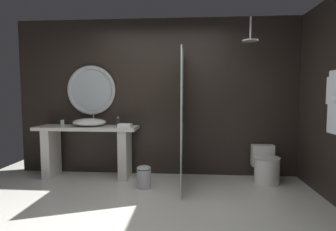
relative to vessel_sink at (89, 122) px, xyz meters
The scene contains 12 objects.
ground_plane 2.15m from the vessel_sink, 55.69° to the right, with size 5.76×5.76×0.00m, color silver.
back_wall_panel 1.21m from the vessel_sink, 14.61° to the left, with size 4.80×0.10×2.60m, color black.
vanity_counter 0.38m from the vessel_sink, 132.32° to the right, with size 1.64×0.49×0.84m.
vessel_sink is the anchor object (origin of this frame).
tumbler_cup 0.46m from the vessel_sink, behind, with size 0.06×0.06×0.10m, color silver.
soap_dispenser 0.48m from the vessel_sink, ahead, with size 0.06×0.06×0.16m.
round_wall_mirror 0.56m from the vessel_sink, 97.59° to the left, with size 0.83×0.07×0.83m.
shower_glass_panel 1.56m from the vessel_sink, 12.10° to the right, with size 0.02×1.13×1.97m, color silver.
rain_shower_head 2.83m from the vessel_sink, ahead, with size 0.24×0.24×0.36m.
toilet 2.89m from the vessel_sink, ahead, with size 0.39×0.55×0.54m.
waste_bin 1.31m from the vessel_sink, 26.04° to the right, with size 0.21×0.21×0.33m.
folded_hand_towel 0.66m from the vessel_sink, 15.47° to the right, with size 0.20×0.15×0.06m, color white.
Camera 1 is at (0.51, -2.68, 1.38)m, focal length 29.03 mm.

